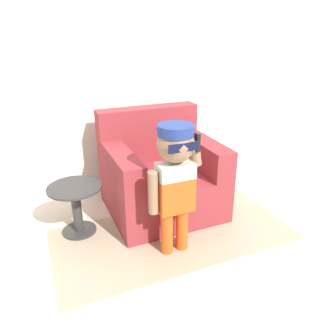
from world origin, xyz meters
The scene contains 6 objects.
ground_plane centered at (0.00, 0.00, 0.00)m, with size 10.00×10.00×0.00m, color beige.
wall_back centered at (0.00, 0.81, 1.30)m, with size 10.00×0.05×2.60m.
armchair centered at (0.09, 0.21, 0.33)m, with size 0.97×0.90×0.92m.
person_child centered at (-0.06, -0.45, 0.67)m, with size 0.41×0.31×1.01m.
side_table centered at (-0.70, 0.10, 0.26)m, with size 0.43×0.43×0.43m.
rug centered at (0.01, -0.26, 0.00)m, with size 1.96×0.96×0.01m.
Camera 1 is at (-0.95, -2.36, 1.60)m, focal length 35.00 mm.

